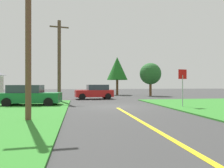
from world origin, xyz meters
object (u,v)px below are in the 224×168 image
(utility_pole_near, at_px, (28,35))
(oak_tree_left, at_px, (117,69))
(parked_car_near_building, at_px, (30,95))
(pine_tree_center, at_px, (150,74))
(utility_pole_mid, at_px, (59,60))
(car_approaching_junction, at_px, (95,92))
(stop_sign, at_px, (183,81))

(utility_pole_near, height_order, oak_tree_left, utility_pole_near)
(parked_car_near_building, distance_m, pine_tree_center, 19.04)
(utility_pole_near, xyz_separation_m, utility_pole_mid, (0.50, 11.35, 0.11))
(car_approaching_junction, relative_size, oak_tree_left, 0.73)
(stop_sign, distance_m, utility_pole_mid, 11.68)
(utility_pole_mid, distance_m, oak_tree_left, 14.51)
(pine_tree_center, bearing_deg, utility_pole_mid, -144.23)
(stop_sign, distance_m, parked_car_near_building, 11.57)
(stop_sign, relative_size, pine_tree_center, 0.58)
(car_approaching_junction, distance_m, pine_tree_center, 10.35)
(car_approaching_junction, relative_size, parked_car_near_building, 0.95)
(oak_tree_left, bearing_deg, utility_pole_mid, -123.02)
(stop_sign, distance_m, pine_tree_center, 16.00)
(parked_car_near_building, height_order, utility_pole_near, utility_pole_near)
(car_approaching_junction, xyz_separation_m, utility_pole_near, (-4.20, -14.62, 3.09))
(utility_pole_near, xyz_separation_m, pine_tree_center, (12.65, 20.11, -0.72))
(parked_car_near_building, distance_m, utility_pole_near, 8.24)
(car_approaching_junction, bearing_deg, stop_sign, 112.82)
(utility_pole_near, xyz_separation_m, oak_tree_left, (8.41, 23.52, 0.22))
(utility_pole_mid, xyz_separation_m, pine_tree_center, (12.15, 8.75, -0.83))
(oak_tree_left, bearing_deg, utility_pole_near, -109.67)
(stop_sign, distance_m, utility_pole_near, 10.83)
(parked_car_near_building, distance_m, utility_pole_mid, 5.37)
(parked_car_near_building, bearing_deg, car_approaching_junction, 57.31)
(car_approaching_junction, bearing_deg, utility_pole_mid, 35.99)
(stop_sign, bearing_deg, utility_pole_near, 13.68)
(pine_tree_center, bearing_deg, parked_car_near_building, -138.16)
(utility_pole_near, bearing_deg, parked_car_near_building, 100.78)
(oak_tree_left, bearing_deg, car_approaching_junction, -115.30)
(stop_sign, height_order, utility_pole_mid, utility_pole_mid)
(oak_tree_left, xyz_separation_m, pine_tree_center, (4.24, -3.41, -0.94))
(parked_car_near_building, bearing_deg, utility_pole_near, -73.60)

